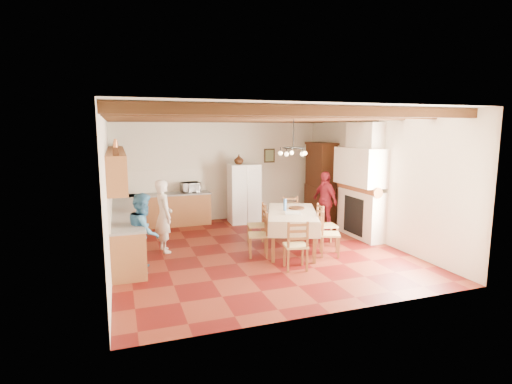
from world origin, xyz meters
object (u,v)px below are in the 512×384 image
dining_table (292,215)px  chair_right_far (327,225)px  hutch (320,182)px  microwave (190,187)px  chair_left_far (257,224)px  chair_end_far (292,217)px  chair_end_near (296,245)px  chair_left_near (258,234)px  refrigerator (244,193)px  chair_right_near (330,233)px  person_woman_red (325,201)px  person_man (164,216)px  person_woman_blue (144,232)px

dining_table → chair_right_far: chair_right_far is taller
hutch → microwave: hutch is taller
chair_left_far → microwave: microwave is taller
chair_right_far → microwave: microwave is taller
chair_end_far → microwave: bearing=146.1°
chair_end_near → chair_left_near: bearing=-55.3°
refrigerator → chair_left_far: refrigerator is taller
chair_left_near → chair_right_near: same height
person_woman_red → microwave: 3.71m
dining_table → chair_left_near: 0.92m
chair_end_near → person_woman_red: person_woman_red is taller
chair_left_far → chair_right_near: same height
refrigerator → dining_table: (0.20, -2.88, -0.06)m
chair_left_near → person_man: size_ratio=0.61×
chair_end_near → microwave: microwave is taller
refrigerator → chair_left_far: size_ratio=1.74×
refrigerator → person_man: bearing=-137.5°
refrigerator → chair_end_near: (-0.24, -4.02, -0.36)m
chair_left_far → person_woman_red: person_woman_red is taller
chair_left_far → microwave: (-1.06, 2.55, 0.56)m
chair_left_near → person_woman_red: person_woman_red is taller
hutch → person_woman_blue: size_ratio=1.53×
chair_left_far → microwave: 2.82m
chair_right_near → chair_end_far: size_ratio=1.00×
hutch → chair_end_far: 2.10m
chair_left_near → microwave: (-0.81, 3.36, 0.56)m
hutch → person_woman_red: hutch is taller
chair_left_far → chair_end_near: size_ratio=1.00×
refrigerator → chair_right_far: (1.11, -2.81, -0.36)m
microwave → chair_end_near: bearing=-84.3°
chair_left_near → chair_end_far: bearing=149.1°
refrigerator → person_woman_red: refrigerator is taller
person_woman_blue → person_woman_red: size_ratio=0.95×
chair_left_near → chair_end_far: size_ratio=1.00×
refrigerator → chair_end_far: bearing=-65.6°
person_woman_red → chair_right_near: bearing=-35.0°
dining_table → chair_left_near: (-0.85, -0.17, -0.30)m
chair_left_near → chair_right_near: size_ratio=1.00×
person_man → chair_right_near: bearing=-123.3°
refrigerator → microwave: (-1.46, 0.31, 0.20)m
dining_table → chair_left_far: 0.92m
chair_end_near → person_woman_blue: size_ratio=0.65×
hutch → chair_end_far: (-1.49, -1.32, -0.65)m
hutch → person_man: 4.96m
dining_table → chair_right_far: size_ratio=2.31×
hutch → dining_table: bearing=-125.0°
chair_end_far → microwave: microwave is taller
person_man → person_woman_blue: bearing=145.8°
person_woman_red → chair_left_near: bearing=-66.3°
refrigerator → dining_table: bearing=-83.5°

